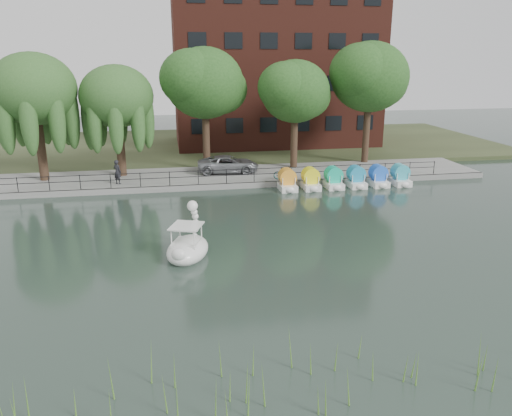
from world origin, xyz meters
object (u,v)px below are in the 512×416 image
object	(u,v)px
bicycle	(285,173)
swan_boat	(188,245)
pedestrian	(117,170)
minivan	(228,163)

from	to	relation	value
bicycle	swan_boat	size ratio (longest dim) A/B	0.51
swan_boat	pedestrian	bearing A→B (deg)	128.48
pedestrian	swan_boat	world-z (taller)	swan_boat
pedestrian	swan_boat	distance (m)	13.95
pedestrian	bicycle	bearing A→B (deg)	-146.09
pedestrian	swan_boat	xyz separation A→B (m)	(4.31, -13.24, -0.85)
bicycle	swan_boat	world-z (taller)	swan_boat
minivan	pedestrian	distance (m)	8.43
pedestrian	swan_boat	bearing A→B (deg)	146.22
bicycle	pedestrian	size ratio (longest dim) A/B	0.87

